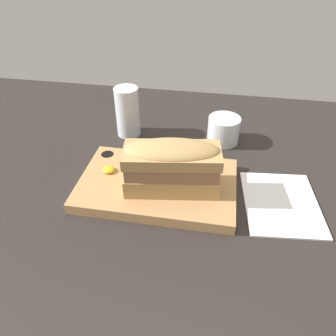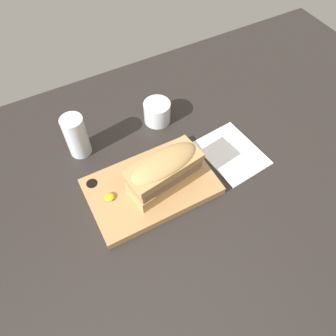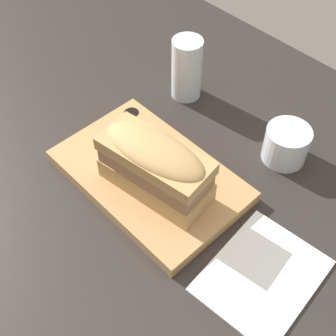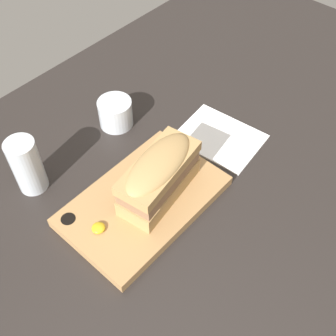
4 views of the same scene
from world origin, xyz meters
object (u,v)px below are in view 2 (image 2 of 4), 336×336
at_px(sandwich, 164,171).
at_px(napkin, 232,153).
at_px(water_glass, 77,138).
at_px(wine_glass, 157,113).
at_px(serving_board, 151,187).

distance_m(sandwich, napkin, 0.23).
xyz_separation_m(water_glass, wine_glass, (0.25, 0.00, -0.03)).
bearing_deg(napkin, water_glass, 150.53).
distance_m(wine_glass, napkin, 0.25).
relative_size(water_glass, wine_glass, 1.60).
bearing_deg(napkin, wine_glass, 120.33).
bearing_deg(serving_board, wine_glass, 58.89).
height_order(serving_board, napkin, serving_board).
bearing_deg(wine_glass, napkin, -59.67).
relative_size(serving_board, sandwich, 1.66).
relative_size(sandwich, wine_glass, 2.43).
bearing_deg(water_glass, napkin, -29.47).
xyz_separation_m(water_glass, napkin, (0.37, -0.21, -0.05)).
distance_m(water_glass, napkin, 0.43).
height_order(wine_glass, napkin, wine_glass).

